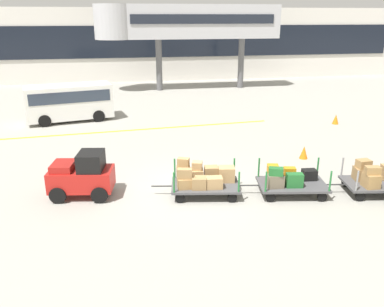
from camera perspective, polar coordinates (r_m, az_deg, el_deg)
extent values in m
plane|color=#9E9B91|center=(14.28, -0.08, -5.05)|extent=(120.00, 120.00, 0.00)
cube|color=yellow|center=(21.62, -14.41, 2.86)|extent=(19.89, 1.82, 0.01)
cube|color=silver|center=(38.97, -7.16, 15.26)|extent=(51.39, 2.40, 6.56)
cube|color=black|center=(37.70, -7.05, 15.64)|extent=(48.82, 0.12, 2.80)
cube|color=#B7B7BC|center=(33.50, 1.31, 18.41)|extent=(12.60, 2.20, 2.60)
cylinder|color=#B7B7BC|center=(32.82, -11.21, 18.06)|extent=(3.00, 3.00, 2.60)
cube|color=#1E232D|center=(32.38, 1.74, 18.74)|extent=(11.34, 0.08, 0.70)
cylinder|color=#59595B|center=(33.20, -4.75, 12.55)|extent=(0.50, 0.50, 4.10)
cylinder|color=#59595B|center=(34.57, 7.05, 12.74)|extent=(0.50, 0.50, 4.10)
cube|color=red|center=(13.98, -15.56, -3.55)|extent=(2.25, 1.42, 0.70)
cube|color=black|center=(13.66, -14.31, -1.04)|extent=(0.95, 1.10, 0.60)
cube|color=#A51B16|center=(13.96, -18.03, -1.74)|extent=(0.84, 1.03, 0.24)
cylinder|color=black|center=(14.75, -17.54, -4.00)|extent=(0.58, 0.27, 0.56)
cylinder|color=black|center=(13.84, -18.69, -5.69)|extent=(0.58, 0.27, 0.56)
cylinder|color=black|center=(14.43, -12.32, -4.05)|extent=(0.58, 0.27, 0.56)
cylinder|color=black|center=(13.49, -13.12, -5.79)|extent=(0.58, 0.27, 0.56)
cube|color=#4C4C4F|center=(13.66, 1.92, -4.57)|extent=(2.49, 1.75, 0.08)
cylinder|color=#237033|center=(14.09, -2.50, -2.10)|extent=(0.06, 0.06, 0.70)
cylinder|color=#237033|center=(12.90, -2.61, -4.18)|extent=(0.06, 0.06, 0.70)
cylinder|color=#237033|center=(14.20, 6.07, -2.02)|extent=(0.06, 0.06, 0.70)
cylinder|color=#237033|center=(13.02, 6.76, -4.08)|extent=(0.06, 0.06, 0.70)
cylinder|color=black|center=(14.27, -1.68, -4.38)|extent=(0.33, 0.15, 0.32)
cylinder|color=black|center=(13.19, -1.71, -6.44)|extent=(0.33, 0.15, 0.32)
cylinder|color=black|center=(14.36, 5.23, -4.30)|extent=(0.33, 0.15, 0.32)
cylinder|color=black|center=(13.28, 5.79, -6.34)|extent=(0.33, 0.15, 0.32)
cylinder|color=#333333|center=(13.68, -4.39, -4.69)|extent=(0.70, 0.16, 0.05)
cube|color=#9E7A4C|center=(13.85, -1.24, -2.91)|extent=(0.50, 0.44, 0.51)
cube|color=#A87F4C|center=(13.29, -1.03, -4.27)|extent=(0.50, 0.41, 0.35)
cube|color=tan|center=(13.89, 0.74, -3.08)|extent=(0.47, 0.52, 0.40)
cube|color=#9E7A4C|center=(13.25, 1.01, -4.23)|extent=(0.54, 0.49, 0.40)
cube|color=#9E7A4C|center=(13.87, 2.77, -2.89)|extent=(0.50, 0.43, 0.51)
cube|color=tan|center=(13.30, 3.21, -4.19)|extent=(0.57, 0.42, 0.39)
cube|color=tan|center=(13.86, 4.96, -2.95)|extent=(0.62, 0.54, 0.52)
cube|color=#A87F4C|center=(13.70, -1.25, -1.30)|extent=(0.46, 0.38, 0.32)
cube|color=#9E7A4C|center=(13.16, -1.04, -2.90)|extent=(0.52, 0.33, 0.34)
cube|color=tan|center=(13.76, 0.74, -1.75)|extent=(0.43, 0.42, 0.29)
cube|color=#4C4C4F|center=(14.15, 14.18, -4.33)|extent=(2.49, 1.75, 0.08)
cylinder|color=#237033|center=(14.34, 9.58, -1.98)|extent=(0.06, 0.06, 0.70)
cylinder|color=#237033|center=(13.17, 10.58, -4.00)|extent=(0.06, 0.06, 0.70)
cylinder|color=#237033|center=(14.88, 17.61, -1.85)|extent=(0.06, 0.06, 0.70)
cylinder|color=#237033|center=(13.76, 19.26, -3.77)|extent=(0.06, 0.06, 0.70)
cylinder|color=black|center=(14.56, 10.24, -4.20)|extent=(0.33, 0.15, 0.32)
cylinder|color=black|center=(13.50, 11.20, -6.20)|extent=(0.33, 0.15, 0.32)
cylinder|color=black|center=(14.99, 16.73, -4.03)|extent=(0.33, 0.15, 0.32)
cylinder|color=black|center=(13.97, 18.17, -5.94)|extent=(0.33, 0.15, 0.32)
cylinder|color=#333333|center=(13.83, 8.16, -4.55)|extent=(0.70, 0.16, 0.05)
cube|color=red|center=(14.20, 11.46, -3.21)|extent=(0.42, 0.25, 0.29)
cube|color=#726651|center=(13.59, 11.86, -3.93)|extent=(0.57, 0.34, 0.45)
cube|color=orange|center=(14.33, 13.81, -2.83)|extent=(0.45, 0.35, 0.45)
cube|color=#236B2D|center=(13.78, 14.49, -3.74)|extent=(0.59, 0.38, 0.47)
cube|color=black|center=(14.54, 16.48, -2.93)|extent=(0.51, 0.39, 0.37)
cube|color=orange|center=(14.10, 11.54, -2.16)|extent=(0.44, 0.43, 0.27)
cube|color=#236B2D|center=(13.45, 11.96, -2.53)|extent=(0.53, 0.41, 0.26)
cube|color=#4C4C4F|center=(15.22, 25.17, -3.94)|extent=(2.49, 1.75, 0.08)
cylinder|color=gray|center=(15.19, 20.77, -1.79)|extent=(0.06, 0.06, 0.70)
cylinder|color=gray|center=(14.09, 22.63, -3.65)|extent=(0.06, 0.06, 0.70)
cylinder|color=black|center=(15.43, 21.25, -3.89)|extent=(0.33, 0.15, 0.32)
cylinder|color=black|center=(14.44, 22.98, -5.71)|extent=(0.33, 0.15, 0.32)
cylinder|color=#333333|center=(14.62, 19.87, -4.22)|extent=(0.70, 0.16, 0.05)
cube|color=#9E7A4C|center=(15.15, 23.24, -2.68)|extent=(0.63, 0.59, 0.44)
cube|color=#A87F4C|center=(14.62, 24.31, -3.56)|extent=(0.48, 0.51, 0.47)
cube|color=#A87F4C|center=(15.03, 23.42, -1.37)|extent=(0.48, 0.38, 0.30)
cube|color=#A87F4C|center=(14.49, 24.51, -2.21)|extent=(0.52, 0.36, 0.26)
cube|color=white|center=(24.33, -17.23, 7.17)|extent=(5.10, 2.88, 1.90)
cube|color=#2D3847|center=(24.25, -17.33, 8.09)|extent=(4.73, 2.84, 0.64)
cylinder|color=black|center=(23.56, -20.40, 4.43)|extent=(0.72, 0.38, 0.68)
cylinder|color=black|center=(23.83, -13.26, 5.29)|extent=(0.72, 0.38, 0.68)
cone|color=orange|center=(17.81, 15.76, 0.16)|extent=(0.36, 0.36, 0.55)
cone|color=orange|center=(24.13, 19.93, 4.65)|extent=(0.36, 0.36, 0.55)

